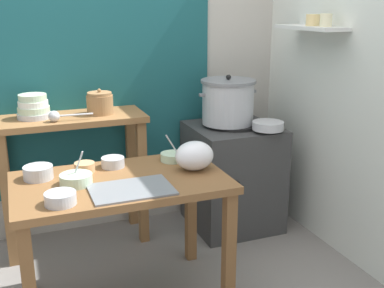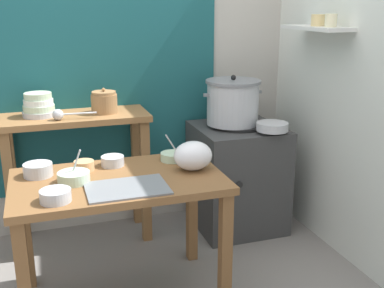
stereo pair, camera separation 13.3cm
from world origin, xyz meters
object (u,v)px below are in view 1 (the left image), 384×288
Objects in this scene: steamer_pot at (228,102)px; serving_tray at (131,189)px; ladle at (56,116)px; prep_bowl_1 at (38,172)px; prep_table at (122,199)px; prep_bowl_5 at (113,162)px; stove_block at (232,176)px; prep_bowl_4 at (60,198)px; back_shelf_table at (72,149)px; plastic_bag at (194,156)px; prep_bowl_0 at (76,179)px; prep_bowl_2 at (85,167)px; clay_pot at (100,103)px; bowl_stack_enamel at (33,107)px; prep_bowl_3 at (173,156)px; wide_pan at (268,126)px.

steamer_pot is 1.26m from serving_tray.
ladle is 1.79× the size of prep_bowl_1.
prep_table is 2.75× the size of serving_tray.
prep_bowl_5 is (0.25, -0.45, -0.18)m from ladle.
stove_block reaches higher than prep_bowl_5.
serving_tray is 0.34m from prep_bowl_4.
back_shelf_table is at bearing 105.01° from prep_bowl_5.
plastic_bag reaches higher than prep_bowl_5.
prep_bowl_0 is 1.59× the size of prep_bowl_2.
clay_pot is at bearing 85.33° from prep_bowl_5.
prep_bowl_5 is (0.15, -0.57, 0.07)m from back_shelf_table.
prep_bowl_5 reaches higher than prep_bowl_2.
bowl_stack_enamel is 0.68m from prep_bowl_1.
prep_bowl_4 is (-0.74, -0.21, -0.05)m from plastic_bag.
bowl_stack_enamel reaches higher than prep_bowl_3.
prep_bowl_2 is (0.21, -0.63, -0.22)m from bowl_stack_enamel.
prep_bowl_2 is at bearing 3.16° from prep_bowl_1.
prep_bowl_3 is at bearing -62.79° from clay_pot.
clay_pot is at bearing 117.21° from prep_bowl_3.
prep_bowl_3 is (0.75, 0.02, -0.01)m from prep_bowl_1.
steamer_pot reaches higher than plastic_bag.
prep_bowl_1 is at bearing -92.98° from bowl_stack_enamel.
bowl_stack_enamel is 0.98× the size of plastic_bag.
prep_bowl_0 is at bearing -150.32° from steamer_pot.
wide_pan is at bearing 20.19° from prep_table.
steamer_pot is at bearing 20.70° from prep_bowl_1.
prep_bowl_4 is (-1.30, -0.86, 0.37)m from stove_block.
clay_pot is (-0.88, 0.11, 0.03)m from steamer_pot.
prep_bowl_1 is 0.40m from prep_bowl_5.
plastic_bag is at bearing -0.27° from prep_table.
ladle is 1.89× the size of prep_bowl_4.
steamer_pot is 3.01× the size of prep_bowl_4.
plastic_bag reaches higher than prep_bowl_1.
prep_bowl_5 is (0.40, 0.04, -0.01)m from prep_bowl_1.
ladle is 0.89m from serving_tray.
plastic_bag is at bearing -130.79° from stove_block.
steamer_pot is at bearing 0.49° from ladle.
plastic_bag is at bearing -0.57° from prep_bowl_0.
ladle reaches higher than prep_bowl_1.
steamer_pot is at bearing 52.16° from plastic_bag.
stove_block is at bearing 49.21° from plastic_bag.
clay_pot reaches higher than prep_bowl_4.
bowl_stack_enamel is at bearing 133.99° from plastic_bag.
prep_bowl_5 is at bearing -155.56° from stove_block.
prep_table is 0.95m from bowl_stack_enamel.
back_shelf_table reaches higher than prep_bowl_0.
ladle is at bearing -51.54° from bowl_stack_enamel.
prep_bowl_4 is (-1.26, -0.88, -0.19)m from steamer_pot.
prep_bowl_2 is 0.85× the size of prep_bowl_5.
steamer_pot reaches higher than prep_bowl_1.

